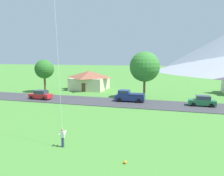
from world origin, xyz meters
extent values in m
cube|color=#38383D|center=(0.00, 31.37, 0.04)|extent=(160.00, 7.57, 0.08)
cube|color=beige|center=(-13.60, 44.75, 1.49)|extent=(8.04, 7.60, 2.98)
pyramid|color=brown|center=(-13.60, 44.75, 3.80)|extent=(8.68, 8.21, 1.64)
cube|color=brown|center=(-13.60, 40.93, 1.00)|extent=(0.90, 0.06, 2.00)
cylinder|color=brown|center=(-21.90, 38.18, 1.82)|extent=(0.44, 0.44, 3.65)
sphere|color=#286623|center=(-21.90, 38.18, 5.25)|extent=(4.27, 4.27, 4.27)
cylinder|color=brown|center=(0.87, 36.86, 1.98)|extent=(0.44, 0.44, 3.95)
sphere|color=#33752D|center=(0.87, 36.86, 6.12)|extent=(5.78, 5.78, 5.78)
cube|color=#237042|center=(10.85, 32.34, 0.68)|extent=(4.20, 1.81, 0.80)
cube|color=#2D3847|center=(11.00, 32.34, 1.42)|extent=(2.20, 1.59, 0.68)
cylinder|color=black|center=(9.50, 31.42, 0.40)|extent=(0.64, 0.24, 0.64)
cylinder|color=black|center=(9.50, 33.26, 0.40)|extent=(0.64, 0.24, 0.64)
cylinder|color=black|center=(12.20, 31.43, 0.40)|extent=(0.64, 0.24, 0.64)
cylinder|color=black|center=(12.20, 33.27, 0.40)|extent=(0.64, 0.24, 0.64)
cube|color=red|center=(-17.76, 30.24, 0.68)|extent=(4.26, 1.95, 0.80)
cube|color=#2D3847|center=(-17.61, 30.24, 1.42)|extent=(2.25, 1.66, 0.68)
cylinder|color=black|center=(-19.14, 29.37, 0.40)|extent=(0.65, 0.26, 0.64)
cylinder|color=black|center=(-19.07, 31.21, 0.40)|extent=(0.65, 0.26, 0.64)
cylinder|color=black|center=(-16.44, 29.27, 0.40)|extent=(0.65, 0.26, 0.64)
cylinder|color=black|center=(-16.38, 31.11, 0.40)|extent=(0.65, 0.26, 0.64)
cube|color=navy|center=(-1.05, 32.63, 0.75)|extent=(5.23, 2.07, 0.84)
cube|color=navy|center=(-2.15, 32.62, 1.62)|extent=(1.93, 1.87, 0.90)
cube|color=#2D3847|center=(-2.15, 32.62, 1.89)|extent=(1.64, 1.90, 0.28)
cube|color=navy|center=(0.10, 32.65, 1.35)|extent=(2.73, 2.00, 0.36)
cylinder|color=black|center=(-2.74, 31.59, 0.46)|extent=(0.76, 0.29, 0.76)
cylinder|color=black|center=(-2.77, 33.63, 0.46)|extent=(0.76, 0.29, 0.76)
cylinder|color=black|center=(0.66, 31.64, 0.46)|extent=(0.76, 0.29, 0.76)
cylinder|color=black|center=(0.63, 33.68, 0.46)|extent=(0.76, 0.29, 0.76)
cylinder|color=navy|center=(-2.88, 11.39, 0.44)|extent=(0.24, 0.24, 0.88)
cube|color=white|center=(-2.88, 11.39, 1.17)|extent=(0.36, 0.22, 0.58)
sphere|color=#9E7051|center=(-2.88, 11.39, 1.57)|extent=(0.21, 0.21, 0.21)
cylinder|color=white|center=(-3.10, 11.45, 1.31)|extent=(0.18, 0.55, 0.37)
cylinder|color=white|center=(-2.66, 11.45, 1.31)|extent=(0.18, 0.55, 0.37)
cylinder|color=silver|center=(-3.83, 12.58, 10.30)|extent=(1.93, 2.42, 17.51)
sphere|color=orange|center=(3.14, 9.87, 0.12)|extent=(0.24, 0.24, 0.24)
camera|label=1|loc=(6.47, -5.36, 7.94)|focal=35.30mm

